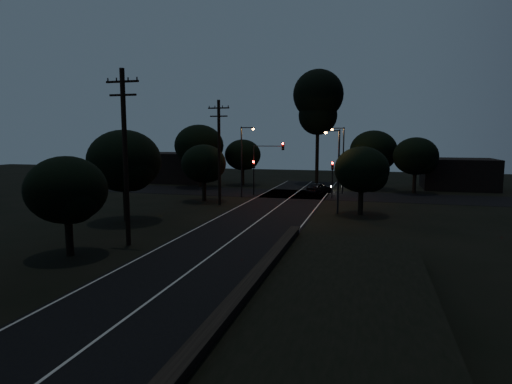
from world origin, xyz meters
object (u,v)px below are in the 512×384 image
Objects in this scene: utility_pole_mid at (125,155)px; utility_pole_far at (219,151)px; signal_left at (254,171)px; streetlight_a at (243,157)px; streetlight_c at (337,165)px; signal_right at (332,173)px; tall_pine at (318,102)px; signal_mast at (268,159)px; streetlight_b at (342,155)px; car at (319,188)px.

utility_pole_mid is 17.00m from utility_pole_far.
streetlight_a is at bearing -109.59° from signal_left.
utility_pole_mid reaches higher than streetlight_c.
signal_right is (9.20, 0.00, 0.00)m from signal_left.
tall_pine reaches higher than signal_mast.
streetlight_c is at bearing -48.81° from signal_mast.
tall_pine is 13.91m from streetlight_b.
utility_pole_far is at bearing -96.59° from streetlight_a.
utility_pole_mid is 1.76× the size of signal_mast.
utility_pole_far is at bearing 90.00° from utility_pole_mid.
streetlight_b is at bearing 46.70° from utility_pole_far.
utility_pole_far is 8.53m from signal_left.
signal_right is 0.51× the size of streetlight_a.
signal_right is at bearing 67.01° from utility_pole_mid.
tall_pine is 2.08× the size of streetlight_b.
streetlight_b is at bearing 22.05° from signal_left.
tall_pine reaches higher than car.
streetlight_c is at bearing -9.60° from utility_pole_far.
tall_pine is at bearing 103.49° from signal_right.
signal_right is 10.26m from streetlight_a.
signal_left is at bearing -110.46° from tall_pine.
car is at bearing 117.65° from signal_right.
car is (7.35, 3.53, -2.16)m from signal_left.
signal_left is at bearing 136.24° from streetlight_c.
streetlight_c is (0.52, -14.00, -0.29)m from streetlight_b.
tall_pine is 18.45m from signal_left.
utility_pole_mid is at bearing -93.21° from signal_left.
signal_right is at bearing 0.00° from signal_left.
streetlight_c is at bearing 51.74° from utility_pole_mid.
utility_pole_mid reaches higher than streetlight_b.
utility_pole_far reaches higher than streetlight_a.
utility_pole_far is 2.56× the size of signal_right.
signal_left is 2.26m from signal_mast.
signal_left is 1.03× the size of car.
streetlight_c is (8.74, -9.99, 0.01)m from signal_mast.
car is at bearing 52.77° from utility_pole_far.
streetlight_b is (10.61, 6.00, 0.00)m from streetlight_a.
signal_left is at bearing -157.95° from streetlight_b.
streetlight_a is (0.69, 23.00, -1.10)m from utility_pole_mid.
tall_pine is at bearing 80.07° from utility_pole_mid.
tall_pine is 2.66× the size of signal_mast.
signal_mast is 0.78× the size of streetlight_a.
utility_pole_mid is 1.05× the size of utility_pole_far.
utility_pole_mid is 1.47× the size of streetlight_c.
tall_pine is 19.56m from streetlight_a.
utility_pole_far is 0.63× the size of tall_pine.
utility_pole_far is 13.53m from signal_right.
streetlight_c reaches higher than signal_right.
streetlight_c is at bearing -87.86° from streetlight_b.
utility_pole_mid is 0.66× the size of tall_pine.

